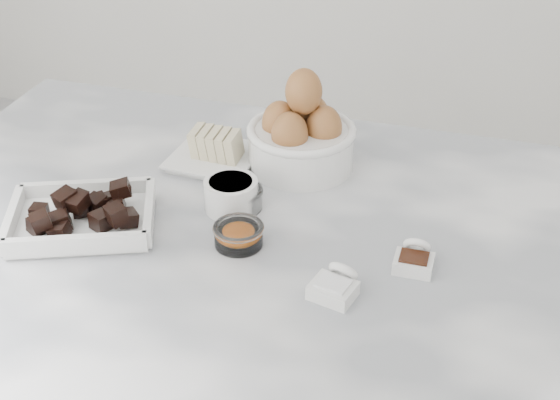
% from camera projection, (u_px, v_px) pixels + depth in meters
% --- Properties ---
extents(marble_slab, '(1.20, 0.80, 0.04)m').
position_uv_depth(marble_slab, '(261.00, 242.00, 1.16)').
color(marble_slab, silver).
rests_on(marble_slab, cabinet).
extents(chocolate_dish, '(0.26, 0.23, 0.06)m').
position_uv_depth(chocolate_dish, '(81.00, 214.00, 1.14)').
color(chocolate_dish, white).
rests_on(chocolate_dish, marble_slab).
extents(butter_plate, '(0.15, 0.15, 0.06)m').
position_uv_depth(butter_plate, '(213.00, 151.00, 1.31)').
color(butter_plate, white).
rests_on(butter_plate, marble_slab).
extents(sugar_ramekin, '(0.08, 0.08, 0.05)m').
position_uv_depth(sugar_ramekin, '(231.00, 194.00, 1.18)').
color(sugar_ramekin, white).
rests_on(sugar_ramekin, marble_slab).
extents(egg_bowl, '(0.18, 0.18, 0.17)m').
position_uv_depth(egg_bowl, '(301.00, 136.00, 1.28)').
color(egg_bowl, white).
rests_on(egg_bowl, marble_slab).
extents(honey_bowl, '(0.08, 0.08, 0.03)m').
position_uv_depth(honey_bowl, '(238.00, 198.00, 1.19)').
color(honey_bowl, white).
rests_on(honey_bowl, marble_slab).
extents(zest_bowl, '(0.07, 0.07, 0.03)m').
position_uv_depth(zest_bowl, '(239.00, 234.00, 1.11)').
color(zest_bowl, white).
rests_on(zest_bowl, marble_slab).
extents(vanilla_spoon, '(0.05, 0.06, 0.04)m').
position_uv_depth(vanilla_spoon, '(414.00, 259.00, 1.07)').
color(vanilla_spoon, white).
rests_on(vanilla_spoon, marble_slab).
extents(salt_spoon, '(0.07, 0.08, 0.04)m').
position_uv_depth(salt_spoon, '(336.00, 285.00, 1.02)').
color(salt_spoon, white).
rests_on(salt_spoon, marble_slab).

